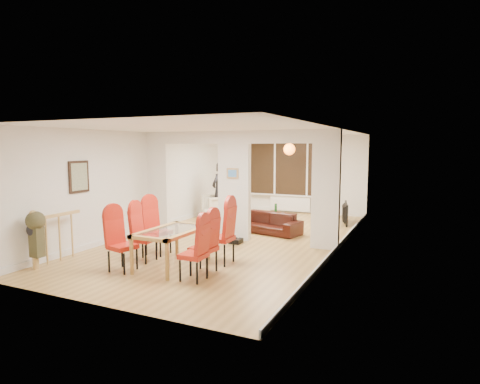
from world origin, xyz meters
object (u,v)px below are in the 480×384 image
Objects in this scene: dining_chair_rb at (203,244)px; dining_chair_la at (122,242)px; person at (220,190)px; dining_table at (172,248)px; dining_chair_rc at (220,234)px; coffee_table at (278,217)px; armchair at (218,207)px; dining_chair_lb at (144,235)px; dining_chair_lc at (158,228)px; sofa at (267,223)px; bowl at (283,213)px; bottle at (276,208)px; dining_chair_ra at (193,251)px; television at (342,213)px.

dining_chair_la is at bearing -155.01° from dining_chair_rb.
person reaches higher than dining_chair_la.
dining_chair_rc is at bearing 38.67° from dining_table.
coffee_table is (0.91, 5.83, -0.41)m from dining_chair_la.
person is at bearing 142.73° from armchair.
dining_chair_lb is (-0.71, 0.07, 0.17)m from dining_table.
dining_chair_rb is 5.42m from person.
dining_chair_lc is 3.21m from sofa.
bowl reaches higher than coffee_table.
dining_table is at bearing -10.85° from dining_chair_lb.
dining_chair_la is at bearing -90.97° from dining_chair_lb.
bottle is (0.16, 5.23, 0.03)m from dining_table.
bowl is at bearing 89.48° from dining_chair_lc.
dining_chair_lb reaches higher than coffee_table.
dining_chair_lc is at bearing 90.42° from dining_chair_lb.
sofa is 2.34m from armchair.
bowl is (0.25, -0.08, -0.12)m from bottle.
dining_chair_rc is at bearing 94.83° from dining_chair_rb.
dining_chair_la reaches higher than bowl.
person is at bearing 107.74° from dining_table.
dining_chair_lc is 0.94× the size of dining_chair_rc.
dining_chair_rb is at bearing 30.51° from person.
bowl is at bearing -29.48° from coffee_table.
dining_chair_ra is 0.43m from dining_chair_rb.
dining_chair_rb is 3.42× the size of bottle.
dining_chair_ra is 0.58× the size of person.
armchair is at bearing 92.28° from television.
dining_chair_lb is 1.24× the size of armchair.
dining_chair_ra is 3.36× the size of bottle.
armchair is at bearing 164.68° from sofa.
sofa is 1.74m from bottle.
dining_chair_la is 0.60× the size of person.
dining_table reaches higher than bottle.
dining_chair_rc is 4.70m from bottle.
dining_chair_lc is at bearing 141.57° from dining_table.
armchair is at bearing 114.48° from dining_chair_lc.
sofa is 2.54m from person.
coffee_table is at bearing 94.20° from dining_chair_rc.
dining_chair_lb reaches higher than armchair.
sofa is at bearing 79.90° from dining_chair_lc.
dining_chair_lb is 0.59× the size of person.
sofa is (1.20, 4.12, -0.27)m from dining_chair_la.
bottle is (-0.55, 5.30, -0.13)m from dining_chair_rb.
dining_chair_la is 1.79m from dining_chair_rc.
person is at bearing 119.04° from dining_chair_rb.
television is at bearing 58.28° from armchair.
dining_chair_lc is at bearing -101.03° from sofa.
dining_chair_lb is 6.19m from television.
coffee_table is at bearing 150.52° from bowl.
television reaches higher than bowl.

